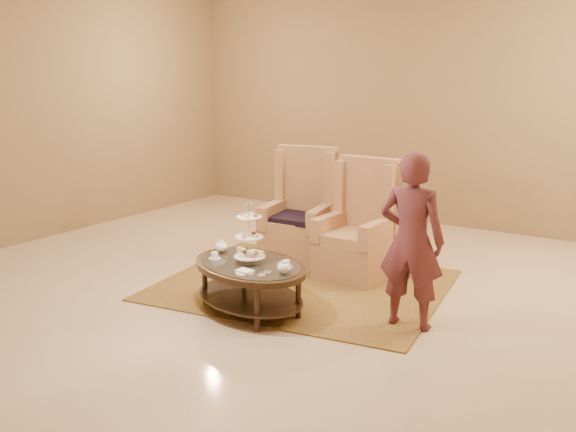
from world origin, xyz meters
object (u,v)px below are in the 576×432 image
Objects in this scene: tea_table at (250,272)px; armchair_right at (359,237)px; armchair_left at (301,223)px; person at (411,241)px.

armchair_right reaches higher than tea_table.
armchair_right is at bearing 95.79° from tea_table.
armchair_left is 2.26m from person.
tea_table is at bearing -84.14° from armchair_left.
person is at bearing 37.82° from tea_table.
person is (1.89, -1.21, 0.33)m from armchair_left.
tea_table is 1.15× the size of armchair_right.
person reaches higher than armchair_left.
armchair_right is (0.37, 1.55, 0.05)m from tea_table.
armchair_left reaches higher than armchair_right.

